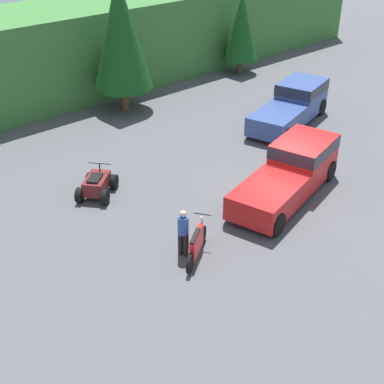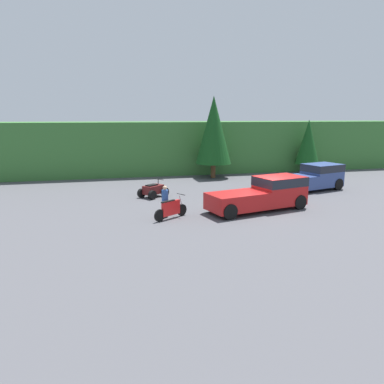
{
  "view_description": "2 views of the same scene",
  "coord_description": "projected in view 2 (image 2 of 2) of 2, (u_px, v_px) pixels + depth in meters",
  "views": [
    {
      "loc": [
        -15.24,
        -11.4,
        10.64
      ],
      "look_at": [
        -4.14,
        1.08,
        0.95
      ],
      "focal_mm": 50.0,
      "sensor_mm": 36.0,
      "label": 1
    },
    {
      "loc": [
        -9.03,
        -19.77,
        5.32
      ],
      "look_at": [
        -4.14,
        1.08,
        0.95
      ],
      "focal_mm": 35.0,
      "sensor_mm": 36.0,
      "label": 2
    }
  ],
  "objects": [
    {
      "name": "ground_plane",
      "position": [
        265.0,
        208.0,
        21.94
      ],
      "size": [
        80.0,
        80.0,
        0.0
      ],
      "primitive_type": "plane",
      "color": "#4C4C51"
    },
    {
      "name": "hillside_backdrop",
      "position": [
        198.0,
        146.0,
        36.72
      ],
      "size": [
        44.0,
        6.0,
        4.77
      ],
      "color": "#387033",
      "rests_on": "ground_plane"
    },
    {
      "name": "tree_left",
      "position": [
        214.0,
        130.0,
        31.98
      ],
      "size": [
        3.08,
        3.08,
        6.99
      ],
      "color": "brown",
      "rests_on": "ground_plane"
    },
    {
      "name": "tree_mid_left",
      "position": [
        308.0,
        142.0,
        34.68
      ],
      "size": [
        2.2,
        2.2,
        4.99
      ],
      "color": "brown",
      "rests_on": "ground_plane"
    },
    {
      "name": "pickup_truck_red",
      "position": [
        265.0,
        193.0,
        21.48
      ],
      "size": [
        6.21,
        3.37,
        1.86
      ],
      "rotation": [
        0.0,
        0.0,
        0.25
      ],
      "color": "red",
      "rests_on": "ground_plane"
    },
    {
      "name": "pickup_truck_second",
      "position": [
        312.0,
        177.0,
        27.1
      ],
      "size": [
        6.0,
        3.43,
        1.86
      ],
      "rotation": [
        0.0,
        0.0,
        0.27
      ],
      "color": "#334784",
      "rests_on": "ground_plane"
    },
    {
      "name": "dirt_bike",
      "position": [
        171.0,
        209.0,
        19.64
      ],
      "size": [
        1.94,
        1.34,
        1.21
      ],
      "rotation": [
        0.0,
        0.0,
        0.58
      ],
      "color": "black",
      "rests_on": "ground_plane"
    },
    {
      "name": "quad_atv",
      "position": [
        153.0,
        190.0,
        24.91
      ],
      "size": [
        2.18,
        2.09,
        1.15
      ],
      "rotation": [
        0.0,
        0.0,
        0.69
      ],
      "color": "black",
      "rests_on": "ground_plane"
    },
    {
      "name": "rider_person",
      "position": [
        165.0,
        200.0,
        19.85
      ],
      "size": [
        0.47,
        0.47,
        1.7
      ],
      "rotation": [
        0.0,
        0.0,
        0.43
      ],
      "color": "black",
      "rests_on": "ground_plane"
    }
  ]
}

